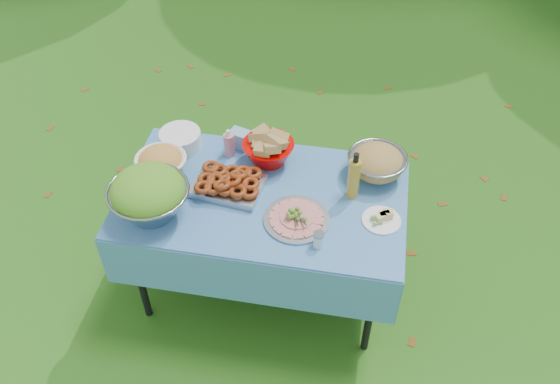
# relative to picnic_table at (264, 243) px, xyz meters

# --- Properties ---
(ground) EXTENTS (80.00, 80.00, 0.00)m
(ground) POSITION_rel_picnic_table_xyz_m (0.00, 0.00, -0.38)
(ground) COLOR #1C3E0B
(ground) RESTS_ON ground
(picnic_table) EXTENTS (1.46, 0.86, 0.76)m
(picnic_table) POSITION_rel_picnic_table_xyz_m (0.00, 0.00, 0.00)
(picnic_table) COLOR #84C7FF
(picnic_table) RESTS_ON ground
(salad_bowl) EXTENTS (0.43, 0.43, 0.26)m
(salad_bowl) POSITION_rel_picnic_table_xyz_m (-0.51, -0.22, 0.51)
(salad_bowl) COLOR #93959C
(salad_bowl) RESTS_ON picnic_table
(pasta_bowl_white) EXTENTS (0.34, 0.34, 0.15)m
(pasta_bowl_white) POSITION_rel_picnic_table_xyz_m (-0.56, 0.07, 0.46)
(pasta_bowl_white) COLOR white
(pasta_bowl_white) RESTS_ON picnic_table
(plate_stack) EXTENTS (0.25, 0.25, 0.09)m
(plate_stack) POSITION_rel_picnic_table_xyz_m (-0.52, 0.31, 0.43)
(plate_stack) COLOR white
(plate_stack) RESTS_ON picnic_table
(wipes_box) EXTENTS (0.13, 0.11, 0.10)m
(wipes_box) POSITION_rel_picnic_table_xyz_m (-0.20, 0.37, 0.43)
(wipes_box) COLOR #7DACD1
(wipes_box) RESTS_ON picnic_table
(sanitizer_bottle) EXTENTS (0.06, 0.06, 0.17)m
(sanitizer_bottle) POSITION_rel_picnic_table_xyz_m (-0.24, 0.28, 0.46)
(sanitizer_bottle) COLOR pink
(sanitizer_bottle) RESTS_ON picnic_table
(bread_bowl) EXTENTS (0.36, 0.36, 0.19)m
(bread_bowl) POSITION_rel_picnic_table_xyz_m (-0.02, 0.27, 0.47)
(bread_bowl) COLOR #D00200
(bread_bowl) RESTS_ON picnic_table
(pasta_bowl_steel) EXTENTS (0.41, 0.41, 0.16)m
(pasta_bowl_steel) POSITION_rel_picnic_table_xyz_m (0.56, 0.27, 0.46)
(pasta_bowl_steel) COLOR #93959C
(pasta_bowl_steel) RESTS_ON picnic_table
(fried_tray) EXTENTS (0.38, 0.29, 0.08)m
(fried_tray) POSITION_rel_picnic_table_xyz_m (-0.18, 0.01, 0.42)
(fried_tray) COLOR #B3B3B7
(fried_tray) RESTS_ON picnic_table
(charcuterie_platter) EXTENTS (0.43, 0.43, 0.08)m
(charcuterie_platter) POSITION_rel_picnic_table_xyz_m (0.20, -0.14, 0.42)
(charcuterie_platter) COLOR #9EA2A5
(charcuterie_platter) RESTS_ON picnic_table
(oil_bottle) EXTENTS (0.07, 0.07, 0.28)m
(oil_bottle) POSITION_rel_picnic_table_xyz_m (0.45, 0.08, 0.52)
(oil_bottle) COLOR gold
(oil_bottle) RESTS_ON picnic_table
(cheese_plate) EXTENTS (0.25, 0.25, 0.05)m
(cheese_plate) POSITION_rel_picnic_table_xyz_m (0.61, -0.07, 0.41)
(cheese_plate) COLOR white
(cheese_plate) RESTS_ON picnic_table
(shaker) EXTENTS (0.05, 0.05, 0.08)m
(shaker) POSITION_rel_picnic_table_xyz_m (0.33, -0.28, 0.42)
(shaker) COLOR silver
(shaker) RESTS_ON picnic_table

